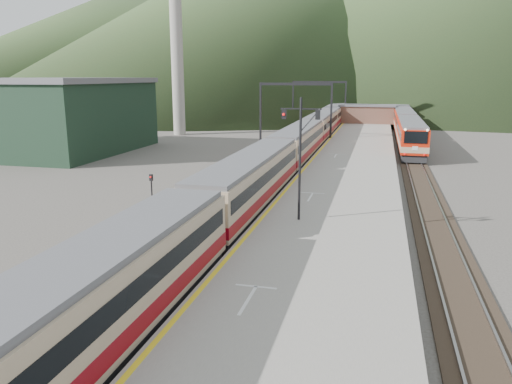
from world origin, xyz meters
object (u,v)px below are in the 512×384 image
(main_train, at_px, (299,145))
(second_train, at_px, (404,122))
(signal_mast, at_px, (300,146))
(worker, at_px, (55,310))

(main_train, bearing_deg, second_train, 68.96)
(main_train, height_order, second_train, main_train)
(signal_mast, bearing_deg, second_train, 81.95)
(signal_mast, height_order, worker, signal_mast)
(second_train, relative_size, signal_mast, 8.45)
(main_train, height_order, worker, main_train)
(main_train, relative_size, worker, 64.28)
(second_train, height_order, worker, second_train)
(main_train, distance_m, worker, 36.43)
(main_train, bearing_deg, worker, -94.27)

